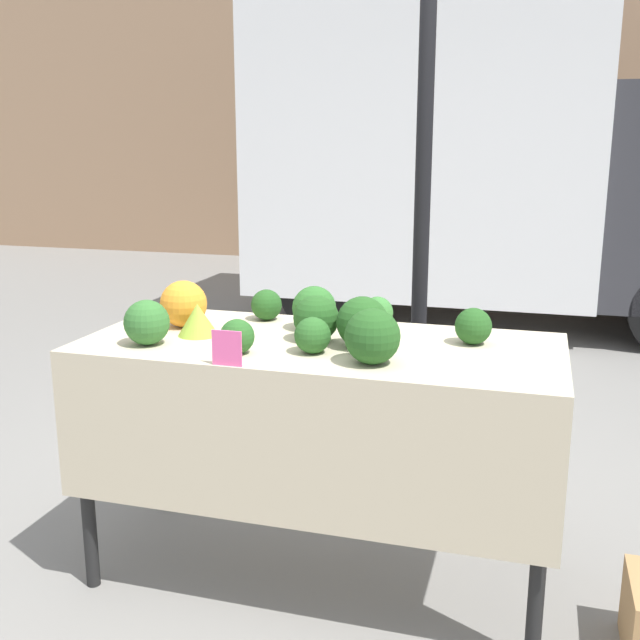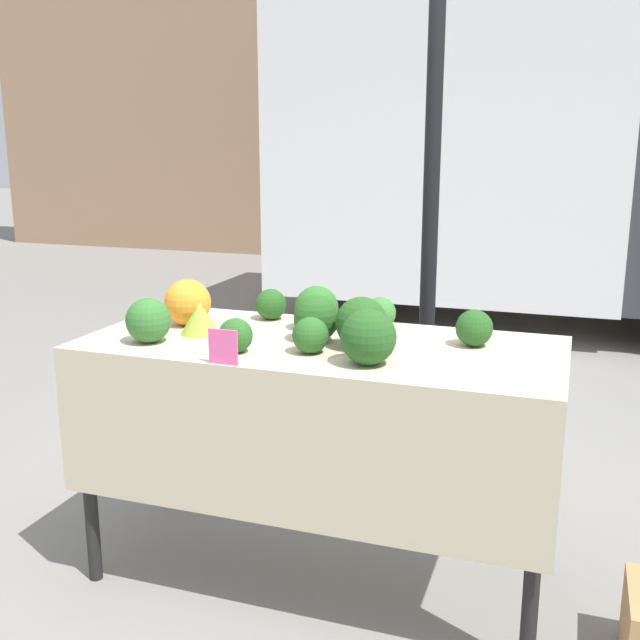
% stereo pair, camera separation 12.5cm
% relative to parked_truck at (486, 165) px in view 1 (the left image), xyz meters
% --- Properties ---
extents(ground_plane, '(40.00, 40.00, 0.00)m').
position_rel_parked_truck_xyz_m(ground_plane, '(-0.23, -4.51, -1.41)').
color(ground_plane, gray).
extents(building_facade, '(16.00, 0.60, 5.28)m').
position_rel_parked_truck_xyz_m(building_facade, '(-0.23, 3.42, 1.23)').
color(building_facade, '#9E7A5B').
rests_on(building_facade, ground_plane).
extents(tent_pole, '(0.07, 0.07, 2.71)m').
position_rel_parked_truck_xyz_m(tent_pole, '(-0.00, -3.71, -0.06)').
color(tent_pole, black).
rests_on(tent_pole, ground_plane).
extents(parked_truck, '(4.36, 1.94, 2.74)m').
position_rel_parked_truck_xyz_m(parked_truck, '(0.00, 0.00, 0.00)').
color(parked_truck, white).
rests_on(parked_truck, ground_plane).
extents(market_table, '(1.69, 0.75, 0.91)m').
position_rel_parked_truck_xyz_m(market_table, '(-0.23, -4.57, -0.63)').
color(market_table, beige).
rests_on(market_table, ground_plane).
extents(orange_cauliflower, '(0.18, 0.18, 0.18)m').
position_rel_parked_truck_xyz_m(orange_cauliflower, '(-0.80, -4.43, -0.41)').
color(orange_cauliflower, orange).
rests_on(orange_cauliflower, market_table).
extents(romanesco_head, '(0.15, 0.15, 0.12)m').
position_rel_parked_truck_xyz_m(romanesco_head, '(-0.69, -4.54, -0.44)').
color(romanesco_head, '#93B238').
rests_on(romanesco_head, market_table).
extents(broccoli_head_0, '(0.12, 0.12, 0.12)m').
position_rel_parked_truck_xyz_m(broccoli_head_0, '(-0.53, -4.24, -0.44)').
color(broccoli_head_0, '#23511E').
rests_on(broccoli_head_0, market_table).
extents(broccoli_head_1, '(0.18, 0.18, 0.18)m').
position_rel_parked_truck_xyz_m(broccoli_head_1, '(-0.07, -4.54, -0.41)').
color(broccoli_head_1, '#23511E').
rests_on(broccoli_head_1, market_table).
extents(broccoli_head_2, '(0.17, 0.17, 0.17)m').
position_rel_parked_truck_xyz_m(broccoli_head_2, '(-0.31, -4.34, -0.42)').
color(broccoli_head_2, '#2D6628').
rests_on(broccoli_head_2, market_table).
extents(broccoli_head_3, '(0.18, 0.18, 0.18)m').
position_rel_parked_truck_xyz_m(broccoli_head_3, '(0.00, -4.72, -0.41)').
color(broccoli_head_3, '#23511E').
rests_on(broccoli_head_3, market_table).
extents(broccoli_head_4, '(0.12, 0.12, 0.12)m').
position_rel_parked_truck_xyz_m(broccoli_head_4, '(-0.08, -4.24, -0.44)').
color(broccoli_head_4, '#387533').
rests_on(broccoli_head_4, market_table).
extents(broccoli_head_5, '(0.12, 0.12, 0.12)m').
position_rel_parked_truck_xyz_m(broccoli_head_5, '(-0.46, -4.73, -0.44)').
color(broccoli_head_5, '#285B23').
rests_on(broccoli_head_5, market_table).
extents(broccoli_head_6, '(0.12, 0.12, 0.12)m').
position_rel_parked_truck_xyz_m(broccoli_head_6, '(-0.22, -4.65, -0.44)').
color(broccoli_head_6, '#285B23').
rests_on(broccoli_head_6, market_table).
extents(broccoli_head_7, '(0.13, 0.13, 0.13)m').
position_rel_parked_truck_xyz_m(broccoli_head_7, '(0.29, -4.38, -0.44)').
color(broccoli_head_7, '#23511E').
rests_on(broccoli_head_7, market_table).
extents(broccoli_head_8, '(0.16, 0.16, 0.16)m').
position_rel_parked_truck_xyz_m(broccoli_head_8, '(-0.80, -4.71, -0.42)').
color(broccoli_head_8, '#336B2D').
rests_on(broccoli_head_8, market_table).
extents(broccoli_head_9, '(0.16, 0.16, 0.16)m').
position_rel_parked_truck_xyz_m(broccoli_head_9, '(-0.25, -4.49, -0.42)').
color(broccoli_head_9, '#23511E').
rests_on(broccoli_head_9, market_table).
extents(price_sign, '(0.10, 0.01, 0.12)m').
position_rel_parked_truck_xyz_m(price_sign, '(-0.43, -4.87, -0.44)').
color(price_sign, '#F45B9E').
rests_on(price_sign, market_table).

